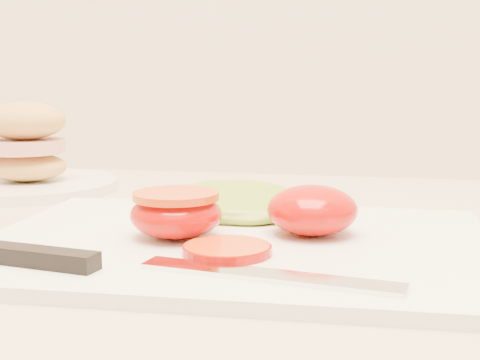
# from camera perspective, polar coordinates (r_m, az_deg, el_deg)

# --- Properties ---
(cutting_board) EXTENTS (0.40, 0.30, 0.01)m
(cutting_board) POSITION_cam_1_polar(r_m,az_deg,el_deg) (0.53, -0.21, -5.56)
(cutting_board) COLOR white
(cutting_board) RESTS_ON counter
(tomato_half_dome) EXTENTS (0.07, 0.07, 0.04)m
(tomato_half_dome) POSITION_cam_1_polar(r_m,az_deg,el_deg) (0.54, 6.19, -2.56)
(tomato_half_dome) COLOR #AF0B07
(tomato_half_dome) RESTS_ON cutting_board
(tomato_half_cut) EXTENTS (0.07, 0.07, 0.04)m
(tomato_half_cut) POSITION_cam_1_polar(r_m,az_deg,el_deg) (0.53, -5.47, -2.77)
(tomato_half_cut) COLOR #AF0B07
(tomato_half_cut) RESTS_ON cutting_board
(tomato_slice_0) EXTENTS (0.06, 0.06, 0.01)m
(tomato_slice_0) POSITION_cam_1_polar(r_m,az_deg,el_deg) (0.48, -1.11, -5.95)
(tomato_slice_0) COLOR #F45C1C
(tomato_slice_0) RESTS_ON cutting_board
(lettuce_leaf_0) EXTENTS (0.15, 0.11, 0.03)m
(lettuce_leaf_0) POSITION_cam_1_polar(r_m,az_deg,el_deg) (0.60, -0.40, -1.91)
(lettuce_leaf_0) COLOR #84AC2D
(lettuce_leaf_0) RESTS_ON cutting_board
(knife) EXTENTS (0.28, 0.05, 0.01)m
(knife) POSITION_cam_1_polar(r_m,az_deg,el_deg) (0.45, -9.59, -7.10)
(knife) COLOR silver
(knife) RESTS_ON cutting_board
(sandwich_plate) EXTENTS (0.21, 0.21, 0.11)m
(sandwich_plate) POSITION_cam_1_polar(r_m,az_deg,el_deg) (0.83, -17.79, 1.65)
(sandwich_plate) COLOR white
(sandwich_plate) RESTS_ON counter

